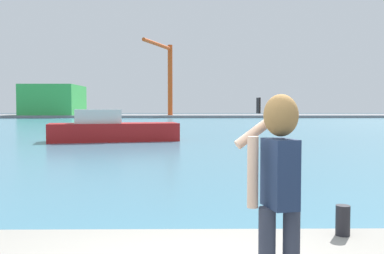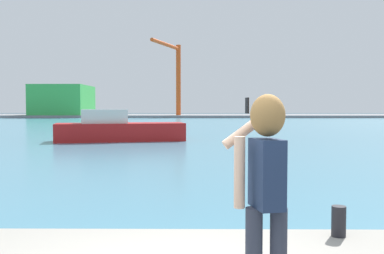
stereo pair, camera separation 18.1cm
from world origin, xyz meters
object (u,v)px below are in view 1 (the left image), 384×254
Objects in this scene: harbor_bollard at (343,220)px; port_crane at (167,70)px; warehouse_left at (54,100)px; boat_moored at (112,129)px; person_photographer at (278,177)px.

port_crane is (-6.20, 81.58, 9.14)m from harbor_bollard.
harbor_bollard is 92.66m from warehouse_left.
harbor_bollard is at bearing -85.25° from boat_moored.
harbor_bollard is 0.03× the size of warehouse_left.
warehouse_left reaches higher than harbor_bollard.
port_crane reaches higher than warehouse_left.
warehouse_left is at bearing 97.51° from boat_moored.
harbor_bollard is at bearing -70.37° from warehouse_left.
harbor_bollard is (1.25, 1.91, -0.87)m from person_photographer.
boat_moored is 0.65× the size of warehouse_left.
person_photographer is at bearing -71.48° from warehouse_left.
port_crane reaches higher than harbor_bollard.
port_crane is (0.58, 60.12, 9.09)m from boat_moored.
person_photographer is at bearing -89.46° from boat_moored.
warehouse_left is (-29.86, 89.14, 2.19)m from person_photographer.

